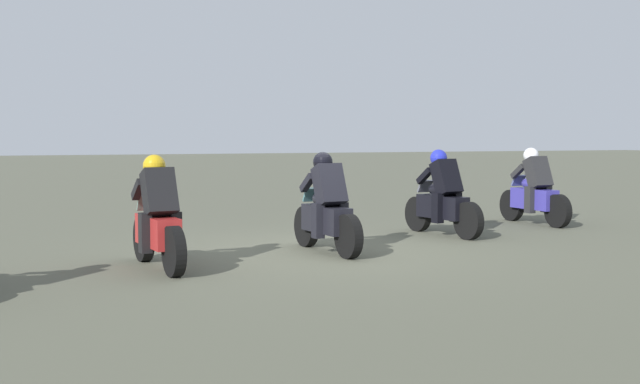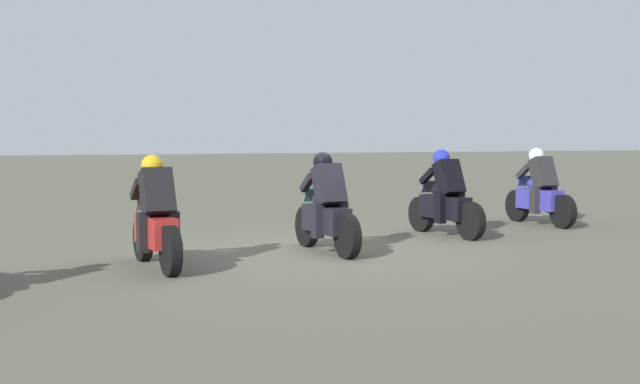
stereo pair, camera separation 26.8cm
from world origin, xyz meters
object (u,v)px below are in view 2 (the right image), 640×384
(rider_lane_a, at_px, (540,193))
(rider_lane_b, at_px, (445,200))
(rider_lane_c, at_px, (326,211))
(rider_lane_d, at_px, (156,221))

(rider_lane_a, bearing_deg, rider_lane_b, 106.11)
(rider_lane_c, bearing_deg, rider_lane_a, -73.68)
(rider_lane_b, relative_size, rider_lane_c, 1.00)
(rider_lane_c, height_order, rider_lane_d, same)
(rider_lane_a, height_order, rider_lane_d, same)
(rider_lane_a, height_order, rider_lane_c, same)
(rider_lane_d, bearing_deg, rider_lane_c, -83.76)
(rider_lane_a, xyz_separation_m, rider_lane_c, (-2.05, 5.24, 0.00))
(rider_lane_b, distance_m, rider_lane_d, 5.57)
(rider_lane_a, relative_size, rider_lane_c, 1.00)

